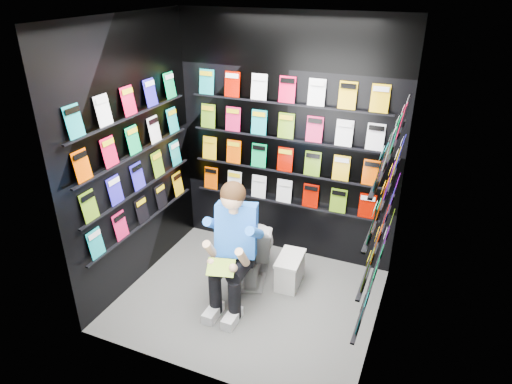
% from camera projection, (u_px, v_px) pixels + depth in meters
% --- Properties ---
extents(floor, '(2.40, 2.40, 0.00)m').
position_uv_depth(floor, '(249.00, 299.00, 4.49)').
color(floor, '#62625F').
rests_on(floor, ground).
extents(ceiling, '(2.40, 2.40, 0.00)m').
position_uv_depth(ceiling, '(247.00, 18.00, 3.36)').
color(ceiling, white).
rests_on(ceiling, floor).
extents(wall_back, '(2.40, 0.04, 2.60)m').
position_uv_depth(wall_back, '(287.00, 143.00, 4.75)').
color(wall_back, black).
rests_on(wall_back, floor).
extents(wall_front, '(2.40, 0.04, 2.60)m').
position_uv_depth(wall_front, '(188.00, 234.00, 3.10)').
color(wall_front, black).
rests_on(wall_front, floor).
extents(wall_left, '(0.04, 2.00, 2.60)m').
position_uv_depth(wall_left, '(133.00, 159.00, 4.35)').
color(wall_left, black).
rests_on(wall_left, floor).
extents(wall_right, '(0.04, 2.00, 2.60)m').
position_uv_depth(wall_right, '(390.00, 203.00, 3.50)').
color(wall_right, black).
rests_on(wall_right, floor).
extents(comics_back, '(2.10, 0.06, 1.37)m').
position_uv_depth(comics_back, '(286.00, 143.00, 4.73)').
color(comics_back, '#E41853').
rests_on(comics_back, wall_back).
extents(comics_left, '(0.06, 1.70, 1.37)m').
position_uv_depth(comics_left, '(135.00, 158.00, 4.33)').
color(comics_left, '#E41853').
rests_on(comics_left, wall_left).
extents(comics_right, '(0.06, 1.70, 1.37)m').
position_uv_depth(comics_right, '(387.00, 202.00, 3.51)').
color(comics_right, '#E41853').
rests_on(comics_right, wall_right).
extents(toilet, '(0.60, 0.83, 0.73)m').
position_uv_depth(toilet, '(254.00, 246.00, 4.67)').
color(toilet, white).
rests_on(toilet, floor).
extents(longbox, '(0.24, 0.40, 0.29)m').
position_uv_depth(longbox, '(290.00, 271.00, 4.65)').
color(longbox, silver).
rests_on(longbox, floor).
extents(longbox_lid, '(0.26, 0.42, 0.03)m').
position_uv_depth(longbox_lid, '(290.00, 258.00, 4.58)').
color(longbox_lid, silver).
rests_on(longbox_lid, longbox).
extents(reader, '(0.69, 0.85, 1.38)m').
position_uv_depth(reader, '(237.00, 230.00, 4.19)').
color(reader, blue).
rests_on(reader, toilet).
extents(held_comic, '(0.27, 0.20, 0.10)m').
position_uv_depth(held_comic, '(221.00, 267.00, 3.98)').
color(held_comic, '#1C931F').
rests_on(held_comic, reader).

